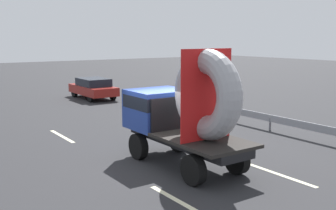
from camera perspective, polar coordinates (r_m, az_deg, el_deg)
The scene contains 8 objects.
ground_plane at distance 13.91m, azimuth -0.46°, elevation -7.90°, with size 120.00×120.00×0.00m, color #28282B.
flatbed_truck at distance 13.10m, azimuth 1.93°, elevation -0.74°, with size 2.02×4.87×3.84m.
distant_sedan at distance 28.26m, azimuth -10.52°, elevation 2.42°, with size 1.86×4.33×1.41m.
guardrail at distance 20.22m, azimuth 10.00°, elevation -0.99°, with size 0.10×15.93×0.71m.
lane_dash_left_near at distance 10.77m, azimuth 1.09°, elevation -13.19°, with size 2.24×0.16×0.01m, color beige.
lane_dash_left_far at distance 17.86m, azimuth -14.74°, elevation -4.28°, with size 2.63×0.16×0.01m, color beige.
lane_dash_right_near at distance 13.14m, azimuth 14.94°, elevation -9.27°, with size 2.99×0.16×0.01m, color beige.
lane_dash_right_far at distance 19.40m, azimuth -4.24°, elevation -2.90°, with size 2.93×0.16×0.01m, color beige.
Camera 1 is at (-7.47, -10.98, 4.16)m, focal length 43.19 mm.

